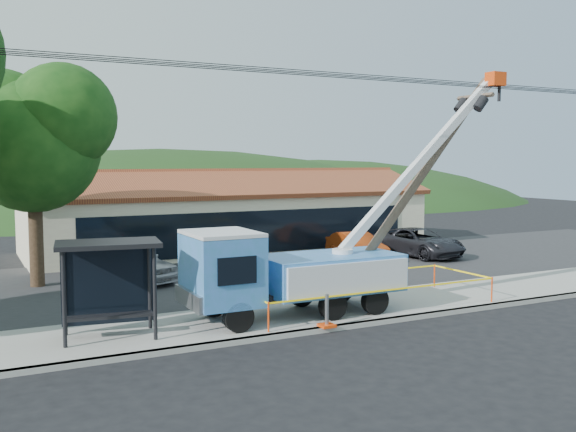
# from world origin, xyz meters

# --- Properties ---
(ground) EXTENTS (120.00, 120.00, 0.00)m
(ground) POSITION_xyz_m (0.00, 0.00, 0.00)
(ground) COLOR black
(ground) RESTS_ON ground
(curb) EXTENTS (60.00, 0.25, 0.15)m
(curb) POSITION_xyz_m (0.00, 2.10, 0.07)
(curb) COLOR #A19F97
(curb) RESTS_ON ground
(sidewalk) EXTENTS (60.00, 4.00, 0.15)m
(sidewalk) POSITION_xyz_m (0.00, 4.00, 0.07)
(sidewalk) COLOR #A19F97
(sidewalk) RESTS_ON ground
(parking_lot) EXTENTS (60.00, 12.00, 0.10)m
(parking_lot) POSITION_xyz_m (0.00, 12.00, 0.05)
(parking_lot) COLOR #28282B
(parking_lot) RESTS_ON ground
(strip_mall) EXTENTS (22.50, 8.53, 4.67)m
(strip_mall) POSITION_xyz_m (4.00, 19.98, 1.88)
(strip_mall) COLOR beige
(strip_mall) RESTS_ON ground
(tree_lot) EXTENTS (6.30, 5.60, 8.94)m
(tree_lot) POSITION_xyz_m (-7.00, 13.00, 6.21)
(tree_lot) COLOR #332316
(tree_lot) RESTS_ON ground
(hill_center) EXTENTS (89.60, 64.00, 32.00)m
(hill_center) POSITION_xyz_m (10.00, 55.00, 0.00)
(hill_center) COLOR #1F3C15
(hill_center) RESTS_ON ground
(hill_east) EXTENTS (72.80, 52.00, 26.00)m
(hill_east) POSITION_xyz_m (30.00, 55.00, 0.00)
(hill_east) COLOR #1F3C15
(hill_east) RESTS_ON ground
(utility_truck) EXTENTS (12.16, 3.85, 8.22)m
(utility_truck) POSITION_xyz_m (-0.27, 3.78, 1.69)
(utility_truck) COLOR black
(utility_truck) RESTS_ON ground
(leaning_pole) EXTENTS (6.99, 1.83, 8.18)m
(leaning_pole) POSITION_xyz_m (5.06, 4.06, 4.54)
(leaning_pole) COLOR brown
(leaning_pole) RESTS_ON ground
(bus_shelter) EXTENTS (3.05, 2.14, 2.72)m
(bus_shelter) POSITION_xyz_m (-5.97, 4.06, 2.16)
(bus_shelter) COLOR black
(bus_shelter) RESTS_ON ground
(caution_tape) EXTENTS (8.78, 3.13, 0.91)m
(caution_tape) POSITION_xyz_m (2.60, 3.89, 0.82)
(caution_tape) COLOR #EF410D
(caution_tape) RESTS_ON ground
(car_silver) EXTENTS (3.41, 5.10, 1.61)m
(car_silver) POSITION_xyz_m (-3.38, 12.30, 0.00)
(car_silver) COLOR #AFB1B7
(car_silver) RESTS_ON ground
(car_red) EXTENTS (1.67, 4.27, 1.38)m
(car_red) POSITION_xyz_m (8.20, 12.89, 0.00)
(car_red) COLOR #A63910
(car_red) RESTS_ON ground
(car_dark) EXTENTS (3.10, 5.56, 1.47)m
(car_dark) POSITION_xyz_m (11.76, 12.48, 0.00)
(car_dark) COLOR black
(car_dark) RESTS_ON ground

